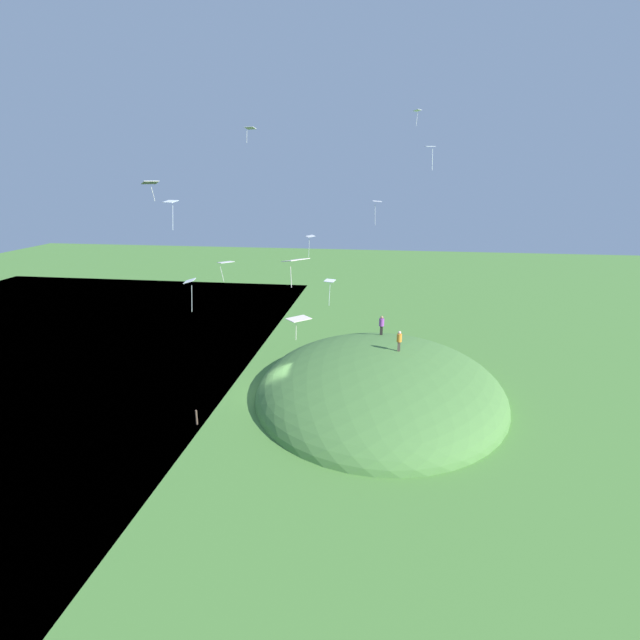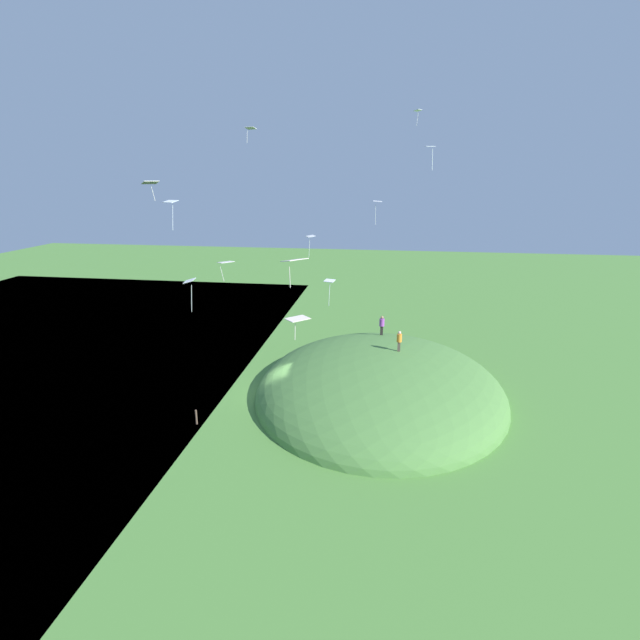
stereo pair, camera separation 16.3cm
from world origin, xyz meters
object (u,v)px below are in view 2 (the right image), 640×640
at_px(kite_4, 294,261).
at_px(mooring_post, 196,417).
at_px(kite_1, 310,237).
at_px(kite_6, 190,283).
at_px(person_near_shore, 382,323).
at_px(kite_5, 377,202).
at_px(kite_2, 329,283).
at_px(kite_9, 250,129).
at_px(person_with_child, 399,339).
at_px(kite_8, 226,263).
at_px(kite_7, 298,319).
at_px(kite_0, 150,183).
at_px(kite_3, 170,203).
at_px(kite_11, 418,111).
at_px(kite_10, 430,149).

bearing_deg(kite_4, mooring_post, 146.01).
height_order(kite_1, kite_6, kite_1).
distance_m(person_near_shore, kite_5, 11.04).
xyz_separation_m(person_near_shore, kite_2, (-3.85, -8.91, 5.70)).
relative_size(kite_1, kite_9, 1.62).
height_order(person_with_child, kite_8, kite_8).
relative_size(kite_5, kite_7, 1.51).
distance_m(kite_4, kite_7, 3.53).
height_order(kite_0, kite_3, kite_0).
xyz_separation_m(kite_1, kite_9, (-4.66, -1.86, 9.03)).
relative_size(kite_0, kite_7, 0.99).
relative_size(person_near_shore, mooring_post, 1.65).
relative_size(kite_5, mooring_post, 1.94).
bearing_deg(kite_4, kite_9, 111.97).
relative_size(kite_5, kite_6, 0.94).
bearing_deg(person_with_child, kite_1, 150.09).
height_order(kite_2, kite_8, kite_8).
relative_size(kite_1, kite_5, 0.92).
bearing_deg(kite_9, kite_0, -127.34).
distance_m(person_with_child, kite_8, 15.29).
relative_size(kite_1, kite_3, 1.02).
relative_size(person_near_shore, kite_0, 1.29).
height_order(kite_9, kite_11, kite_11).
xyz_separation_m(person_near_shore, kite_9, (-11.38, -1.92, 16.89)).
relative_size(person_with_child, kite_8, 1.09).
height_order(kite_4, kite_6, kite_4).
xyz_separation_m(person_with_child, kite_1, (-8.22, 5.41, 7.42)).
height_order(kite_1, kite_8, kite_1).
bearing_deg(kite_5, kite_4, -99.44).
bearing_deg(kite_4, kite_10, 61.42).
bearing_deg(kite_8, kite_10, 2.89).
xyz_separation_m(kite_2, kite_3, (-10.59, -2.43, 5.71)).
bearing_deg(person_near_shore, kite_1, 177.35).
distance_m(kite_5, kite_10, 9.39).
bearing_deg(kite_7, kite_8, 124.74).
bearing_deg(person_with_child, kite_0, -165.24).
relative_size(kite_9, kite_10, 0.75).
bearing_deg(kite_5, kite_7, -100.16).
distance_m(person_near_shore, kite_10, 16.46).
distance_m(kite_3, kite_10, 18.56).
xyz_separation_m(kite_2, kite_4, (-0.48, -10.48, 3.42)).
xyz_separation_m(kite_8, mooring_post, (-0.44, -6.85, -10.01)).
bearing_deg(kite_9, kite_1, 21.78).
distance_m(person_with_child, kite_3, 20.23).
bearing_deg(person_near_shore, person_with_child, -77.76).
bearing_deg(kite_1, kite_8, -130.38).
height_order(kite_9, kite_10, kite_9).
height_order(kite_9, mooring_post, kite_9).
height_order(kite_3, kite_8, kite_3).
distance_m(kite_3, kite_5, 18.71).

